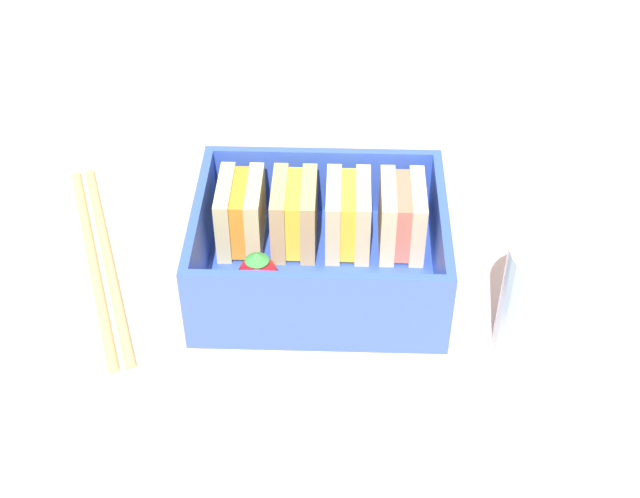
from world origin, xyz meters
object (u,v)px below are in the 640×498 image
(sandwich_center, at_px, (348,215))
(chopstick_pair, at_px, (100,257))
(sandwich_center_left, at_px, (294,214))
(carrot_stick_far_left, at_px, (376,293))
(sandwich_center_right, at_px, (402,216))
(drinking_glass, at_px, (556,301))
(sandwich_left, at_px, (241,213))
(strawberry_far_left, at_px, (258,274))

(sandwich_center, bearing_deg, chopstick_pair, -176.07)
(sandwich_center_left, height_order, carrot_stick_far_left, sandwich_center_left)
(sandwich_center_right, distance_m, drinking_glass, 0.12)
(sandwich_left, distance_m, carrot_stick_far_left, 0.11)
(sandwich_center, bearing_deg, sandwich_center_left, 180.00)
(chopstick_pair, bearing_deg, carrot_stick_far_left, -13.63)
(sandwich_left, relative_size, chopstick_pair, 0.25)
(sandwich_center_left, distance_m, strawberry_far_left, 0.06)
(sandwich_center, distance_m, drinking_glass, 0.15)
(sandwich_center_right, relative_size, strawberry_far_left, 1.61)
(sandwich_center_right, bearing_deg, sandwich_center, 180.00)
(sandwich_center, distance_m, chopstick_pair, 0.17)
(sandwich_left, bearing_deg, chopstick_pair, -173.20)
(sandwich_center_right, relative_size, drinking_glass, 0.65)
(sandwich_center_left, bearing_deg, sandwich_center, 0.00)
(sandwich_center_right, xyz_separation_m, chopstick_pair, (-0.21, -0.01, -0.03))
(carrot_stick_far_left, bearing_deg, chopstick_pair, 166.37)
(strawberry_far_left, distance_m, chopstick_pair, 0.12)
(strawberry_far_left, distance_m, carrot_stick_far_left, 0.08)
(sandwich_center_right, xyz_separation_m, drinking_glass, (0.09, -0.08, 0.00))
(sandwich_center_left, xyz_separation_m, sandwich_center_right, (0.07, 0.00, 0.00))
(strawberry_far_left, xyz_separation_m, drinking_glass, (0.18, -0.03, 0.01))
(sandwich_center, xyz_separation_m, carrot_stick_far_left, (0.02, -0.06, -0.02))
(strawberry_far_left, relative_size, drinking_glass, 0.41)
(sandwich_left, relative_size, drinking_glass, 0.65)
(sandwich_center, relative_size, carrot_stick_far_left, 1.02)
(strawberry_far_left, height_order, carrot_stick_far_left, strawberry_far_left)
(sandwich_left, xyz_separation_m, sandwich_center_right, (0.11, 0.00, 0.00))
(sandwich_left, xyz_separation_m, drinking_glass, (0.20, -0.08, 0.00))
(sandwich_center_left, distance_m, carrot_stick_far_left, 0.08)
(carrot_stick_far_left, xyz_separation_m, chopstick_pair, (-0.19, 0.05, -0.02))
(sandwich_center_right, distance_m, strawberry_far_left, 0.11)
(carrot_stick_far_left, relative_size, chopstick_pair, 0.25)
(chopstick_pair, bearing_deg, sandwich_center, 3.93)
(sandwich_center_left, bearing_deg, sandwich_left, 180.00)
(sandwich_left, bearing_deg, sandwich_center_right, 0.00)
(strawberry_far_left, bearing_deg, sandwich_center, 41.49)
(drinking_glass, bearing_deg, sandwich_center_left, 152.68)
(sandwich_left, xyz_separation_m, chopstick_pair, (-0.10, -0.01, -0.03))
(sandwich_center_left, distance_m, sandwich_center, 0.04)
(sandwich_center, bearing_deg, drinking_glass, -33.69)
(sandwich_left, distance_m, sandwich_center_left, 0.04)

